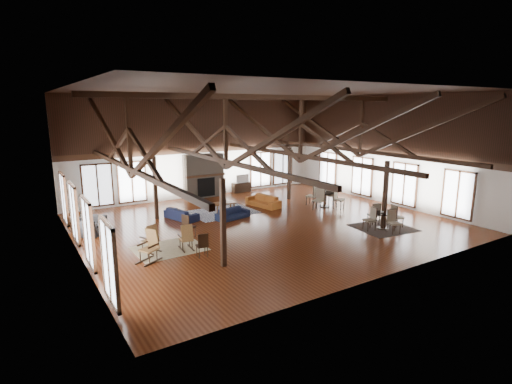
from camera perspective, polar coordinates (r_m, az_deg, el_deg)
floor at (r=18.68m, az=1.29°, el=-4.52°), size 16.00×16.00×0.00m
ceiling at (r=17.92m, az=1.39°, el=14.20°), size 16.00×14.00×0.02m
wall_back at (r=24.17m, az=-7.92°, el=6.41°), size 16.00×0.02×6.00m
wall_front at (r=12.89m, az=18.78°, el=1.01°), size 16.00×0.02×6.00m
wall_left at (r=15.23m, az=-24.67°, el=2.16°), size 0.02×14.00×6.00m
wall_right at (r=23.42m, az=17.98°, el=5.76°), size 0.02×14.00×6.00m
roof_truss at (r=17.95m, az=1.35°, el=7.91°), size 15.60×14.07×3.14m
post_grid at (r=18.31m, az=1.32°, el=0.06°), size 8.16×7.16×3.05m
fireplace at (r=24.10m, az=-7.47°, el=2.30°), size 2.50×0.69×2.60m
ceiling_fan at (r=17.45m, az=4.56°, el=6.78°), size 1.60×1.60×0.75m
sofa_navy_front at (r=19.44m, az=-3.35°, el=-3.10°), size 1.83×1.02×0.50m
sofa_navy_left at (r=19.64m, az=-10.62°, el=-3.08°), size 1.98×1.25×0.54m
sofa_orange at (r=21.80m, az=1.02°, el=-1.28°), size 2.19×1.20×0.60m
coffee_table at (r=20.88m, az=-4.60°, el=-1.66°), size 1.23×0.70×0.45m
vase at (r=20.87m, az=-4.49°, el=-1.21°), size 0.23×0.23×0.20m
armchair at (r=18.43m, az=-22.62°, el=-4.50°), size 1.50×1.51×0.74m
side_table_lamp at (r=19.20m, az=-24.28°, el=-3.72°), size 0.48×0.48×1.22m
rocking_chair_a at (r=15.47m, az=-14.75°, el=-6.53°), size 0.71×0.93×1.07m
rocking_chair_b at (r=15.40m, az=-9.89°, el=-6.48°), size 0.49×0.82×1.02m
rocking_chair_c at (r=14.61m, az=-14.87°, el=-7.48°), size 1.01×0.86×1.15m
side_chair_a at (r=16.76m, az=-9.79°, el=-4.57°), size 0.54×0.54×1.00m
side_chair_b at (r=14.57m, az=-7.64°, el=-7.29°), size 0.43×0.43×0.91m
cafe_table_near at (r=18.67m, az=17.76°, el=-3.50°), size 1.98×1.98×1.01m
cafe_table_far at (r=21.94m, az=9.82°, el=-0.67°), size 2.16×2.16×1.12m
cup_near at (r=18.52m, az=17.76°, el=-2.73°), size 0.15×0.15×0.11m
cup_far at (r=21.90m, az=9.80°, el=0.10°), size 0.13×0.13×0.10m
tv_console at (r=25.54m, az=-2.11°, el=0.69°), size 1.19×0.45×0.60m
television at (r=25.45m, az=-2.07°, el=1.94°), size 0.93×0.20×0.53m
rug_tan at (r=15.82m, az=-12.30°, el=-7.89°), size 2.62×2.08×0.01m
rug_navy at (r=20.73m, az=-4.83°, el=-2.86°), size 3.40×2.62×0.01m
rug_dark at (r=18.91m, az=17.70°, el=-4.88°), size 2.67×2.48×0.01m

